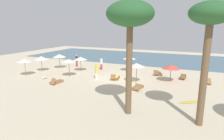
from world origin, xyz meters
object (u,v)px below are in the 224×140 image
Objects in this scene: umbrella_6 at (24,60)px; palm_1 at (210,21)px; umbrella_0 at (137,65)px; lounger_0 at (138,88)px; umbrella_4 at (81,58)px; person_0 at (101,63)px; dog at (44,78)px; palm_2 at (130,17)px; person_2 at (77,61)px; lounger_1 at (183,77)px; lounger_4 at (159,74)px; surfboard at (192,102)px; lounger_5 at (56,82)px; umbrella_7 at (59,56)px; person_1 at (96,71)px; umbrella_1 at (129,58)px; umbrella_2 at (41,58)px; lounger_3 at (208,82)px; lounger_2 at (116,78)px; umbrella_3 at (171,67)px; umbrella_5 at (69,61)px.

palm_1 reaches higher than umbrella_6.
umbrella_0 is 2.95m from lounger_0.
person_0 is at bearing 41.89° from umbrella_4.
palm_2 is at bearing -20.61° from dog.
person_0 is at bearing 146.87° from umbrella_0.
palm_2 is at bearing -43.95° from person_2.
lounger_1 is at bearing -1.58° from person_0.
palm_1 is at bearing -68.00° from lounger_4.
lounger_0 is 0.78× the size of surfboard.
umbrella_6 is at bearing 169.11° from lounger_5.
umbrella_0 is 14.07m from umbrella_6.
surfboard is (4.21, 4.10, -6.72)m from palm_2.
lounger_5 is 12.36m from palm_2.
person_0 reaches higher than lounger_5.
dog is at bearing -85.90° from person_2.
person_2 is at bearing 52.78° from umbrella_7.
palm_1 is (17.54, -12.10, 5.50)m from person_2.
person_1 reaches higher than surfboard.
lounger_5 is at bearing -121.82° from umbrella_1.
lounger_5 is at bearing -168.79° from lounger_0.
umbrella_1 is 4.51m from lounger_4.
lounger_4 is at bearing 41.55° from lounger_5.
umbrella_4 is at bearing -172.87° from lounger_1.
palm_2 reaches higher than lounger_1.
lounger_3 is at bearing 8.14° from umbrella_2.
palm_1 is (9.13, -7.91, 6.29)m from lounger_2.
umbrella_7 reaches higher than lounger_3.
palm_2 is (10.53, -10.00, 4.93)m from umbrella_4.
lounger_1 is 0.22× the size of palm_2.
umbrella_2 is 1.25× the size of lounger_5.
lounger_3 is at bearing 85.38° from palm_1.
dog is (-12.11, -7.70, 0.01)m from lounger_4.
dog is 0.33× the size of surfboard.
lounger_1 is (3.83, 6.13, 0.01)m from lounger_0.
umbrella_0 is 10.83m from palm_1.
lounger_3 is (6.52, 5.17, 0.01)m from lounger_0.
lounger_3 is (9.98, 2.56, 0.00)m from lounger_2.
umbrella_3 is 1.14× the size of lounger_2.
umbrella_0 is 8.46m from umbrella_5.
palm_1 is at bearing -53.88° from umbrella_1.
dog is at bearing -107.78° from umbrella_4.
lounger_3 is at bearing -15.47° from lounger_4.
umbrella_0 is 3.27m from lounger_2.
umbrella_4 is (-6.25, -2.60, -0.11)m from umbrella_1.
surfboard is (8.62, -4.07, -0.14)m from lounger_2.
lounger_5 is 0.22× the size of palm_2.
umbrella_7 is 1.28× the size of lounger_3.
umbrella_1 reaches higher than lounger_5.
palm_2 is (15.55, -4.93, 4.76)m from umbrella_6.
umbrella_5 is 0.29× the size of palm_1.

